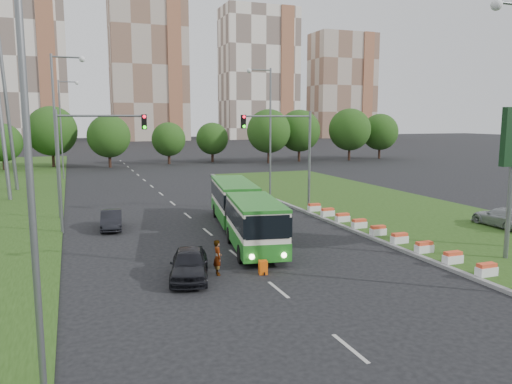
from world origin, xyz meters
name	(u,v)px	position (x,y,z in m)	size (l,w,h in m)	color
ground	(286,250)	(0.00, 0.00, 0.00)	(360.00, 360.00, 0.00)	black
grass_median	(393,210)	(13.00, 8.00, 0.07)	(14.00, 60.00, 0.15)	#244313
median_kerb	(316,216)	(6.05, 8.00, 0.09)	(0.30, 60.00, 0.18)	gray
lane_markings	(168,200)	(-3.00, 20.00, 0.00)	(0.20, 100.00, 0.01)	#ADADA6
flower_planters	(378,230)	(6.70, 0.80, 0.45)	(1.10, 18.10, 0.60)	white
traffic_mast_median	(291,146)	(4.78, 10.00, 5.35)	(5.76, 0.32, 8.00)	slate
traffic_mast_left	(85,151)	(-10.38, 9.00, 5.35)	(5.76, 0.32, 8.00)	slate
street_lamps	(192,139)	(-3.00, 10.00, 6.00)	(36.00, 60.00, 12.00)	slate
tree_line	(207,136)	(10.00, 55.00, 4.50)	(120.00, 8.00, 9.00)	#224612
apartment_tower_cwest	(19,58)	(-25.00, 150.00, 26.00)	(28.00, 15.00, 52.00)	white
apartment_tower_ceast	(149,66)	(15.00, 150.00, 25.00)	(25.00, 15.00, 50.00)	#B9A794
apartment_tower_east	(259,74)	(55.00, 150.00, 23.50)	(27.00, 15.00, 47.00)	white
midrise_east	(342,86)	(90.00, 150.00, 20.00)	(24.00, 14.00, 40.00)	#B9A794
articulated_bus	(240,210)	(-1.18, 4.58, 1.59)	(2.46, 15.75, 2.59)	white
car_left_near	(189,264)	(-6.31, -3.17, 0.72)	(1.71, 4.25, 1.45)	black
car_left_far	(111,220)	(-8.88, 9.11, 0.64)	(1.35, 3.88, 1.28)	black
car_median	(503,217)	(15.99, -0.09, 0.81)	(1.85, 4.56, 1.32)	#9A9EA3
pedestrian	(218,257)	(-4.89, -3.02, 0.85)	(0.62, 0.41, 1.71)	gray
shopping_trolley	(263,268)	(-2.84, -3.73, 0.34)	(0.40, 0.42, 0.68)	#F15C0C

